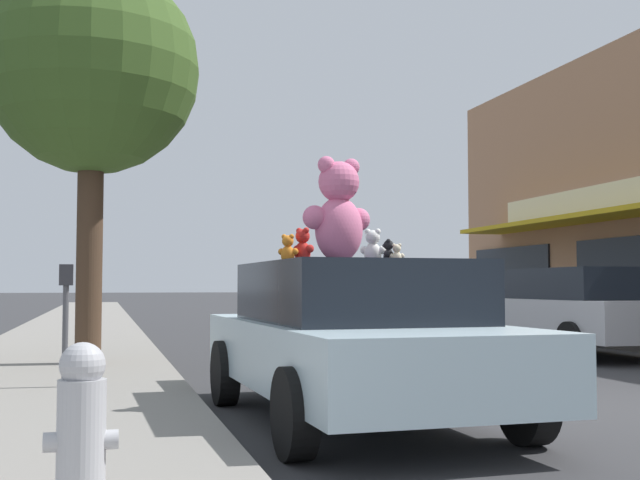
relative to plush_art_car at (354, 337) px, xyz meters
name	(u,v)px	position (x,y,z in m)	size (l,w,h in m)	color
ground_plane	(635,408)	(2.95, 0.09, -0.76)	(260.00, 260.00, 0.00)	#333335
sidewalk_near	(25,426)	(-2.76, 0.09, -0.68)	(2.97, 90.00, 0.16)	gray
plush_art_car	(354,337)	(0.00, 0.00, 0.00)	(2.14, 4.42, 1.42)	#ADC6D1
teddy_bear_giant	(339,212)	(-0.13, 0.05, 1.12)	(0.72, 0.49, 0.95)	pink
teddy_bear_orange	(288,250)	(-0.43, 0.79, 0.81)	(0.21, 0.19, 0.29)	orange
teddy_bear_white	(373,248)	(0.56, 1.10, 0.85)	(0.28, 0.24, 0.39)	white
teddy_bear_black	(388,252)	(0.62, 0.80, 0.79)	(0.15, 0.20, 0.26)	black
teddy_bear_purple	(343,249)	(0.17, 0.89, 0.82)	(0.21, 0.24, 0.33)	purple
teddy_bear_red	(303,247)	(-0.27, 0.82, 0.84)	(0.22, 0.27, 0.36)	red
teddy_bear_cream	(397,254)	(0.68, 0.72, 0.77)	(0.16, 0.11, 0.21)	beige
parked_car_far_center	(570,307)	(5.80, 5.68, 0.07)	(1.99, 4.67, 1.51)	#B7B7BC
parked_car_far_right	(424,303)	(5.80, 12.33, 0.01)	(2.02, 4.50, 1.45)	#1E4793
street_tree	(92,71)	(-2.36, 4.45, 3.41)	(2.92, 2.92, 5.49)	#473323
fire_hydrant	(81,429)	(-2.26, -2.99, -0.20)	(0.33, 0.22, 0.79)	#B2B2B7
parking_meter	(66,308)	(-2.54, 1.92, 0.22)	(0.14, 0.10, 1.27)	#4C4C51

